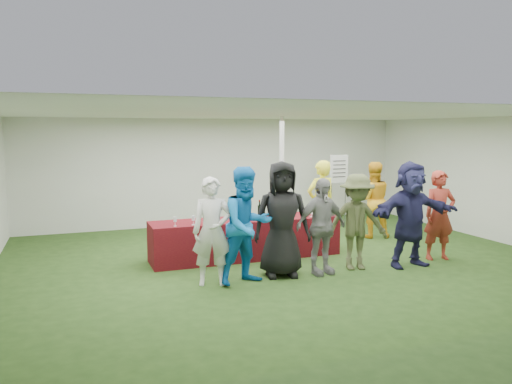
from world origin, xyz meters
name	(u,v)px	position (x,y,z in m)	size (l,w,h in m)	color
ground	(282,260)	(0.00, 0.00, 0.00)	(60.00, 60.00, 0.00)	#284719
tent	(282,181)	(0.50, 1.20, 1.35)	(10.00, 10.00, 10.00)	white
serving_table	(246,238)	(-0.57, 0.40, 0.38)	(3.60, 0.80, 0.75)	maroon
wine_bottles	(274,209)	(0.05, 0.55, 0.87)	(0.71, 0.10, 0.32)	black
wine_glasses	(231,216)	(-0.95, 0.13, 0.86)	(2.71, 0.13, 0.16)	silver
water_bottle	(243,213)	(-0.62, 0.48, 0.85)	(0.07, 0.07, 0.23)	silver
bar_towel	(316,213)	(0.93, 0.45, 0.77)	(0.25, 0.18, 0.03)	white
dump_bucket	(329,211)	(1.07, 0.18, 0.84)	(0.26, 0.26, 0.18)	slate
wine_list_sign	(339,174)	(2.67, 2.59, 1.32)	(0.50, 0.03, 1.80)	slate
staff_pourer	(321,204)	(1.19, 0.74, 0.90)	(0.66, 0.43, 1.80)	yellow
staff_back	(373,200)	(2.70, 1.13, 0.86)	(0.83, 0.65, 1.71)	gold
customer_0	(212,231)	(-1.61, -0.98, 0.85)	(0.62, 0.41, 1.70)	silver
customer_1	(247,226)	(-1.08, -1.11, 0.93)	(0.90, 0.70, 1.85)	#116EBD
customer_2	(282,219)	(-0.41, -0.93, 0.96)	(0.93, 0.61, 1.91)	black
customer_3	(321,226)	(0.25, -1.05, 0.81)	(0.95, 0.40, 1.63)	gray
customer_4	(357,222)	(0.96, -1.01, 0.83)	(1.08, 0.62, 1.67)	#464C2A
customer_5	(410,214)	(1.94, -1.18, 0.94)	(1.74, 0.55, 1.88)	#1F1F47
customer_6	(439,215)	(2.77, -0.97, 0.84)	(0.61, 0.40, 1.67)	maroon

